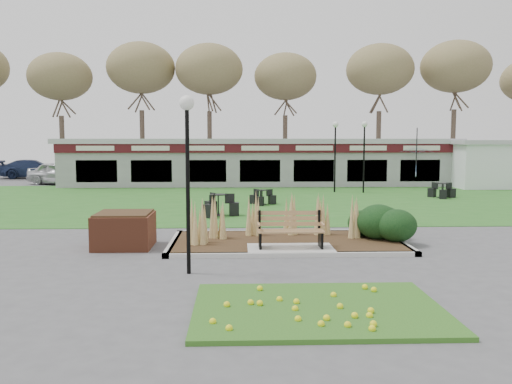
{
  "coord_description": "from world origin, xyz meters",
  "views": [
    {
      "loc": [
        -1.36,
        -13.48,
        2.92
      ],
      "look_at": [
        -0.82,
        2.0,
        1.38
      ],
      "focal_mm": 38.0,
      "sensor_mm": 36.0,
      "label": 1
    }
  ],
  "objects_px": {
    "food_pavilion": "(259,162)",
    "lamp_post_mid_right": "(364,141)",
    "lamp_post_near_left": "(187,145)",
    "car_silver": "(60,173)",
    "lamp_post_far_right": "(335,141)",
    "patio_umbrella": "(416,162)",
    "bistro_set_b": "(218,209)",
    "park_bench": "(290,229)",
    "car_blue": "(33,169)",
    "bistro_set_a": "(262,200)",
    "brick_planter": "(124,230)",
    "service_hut": "(488,163)",
    "bistro_set_d": "(442,193)"
  },
  "relations": [
    {
      "from": "food_pavilion",
      "to": "car_silver",
      "type": "relative_size",
      "value": 5.81
    },
    {
      "from": "car_silver",
      "to": "lamp_post_far_right",
      "type": "bearing_deg",
      "value": -86.23
    },
    {
      "from": "service_hut",
      "to": "lamp_post_mid_right",
      "type": "relative_size",
      "value": 1.15
    },
    {
      "from": "park_bench",
      "to": "lamp_post_mid_right",
      "type": "relative_size",
      "value": 0.44
    },
    {
      "from": "lamp_post_mid_right",
      "to": "bistro_set_b",
      "type": "height_order",
      "value": "lamp_post_mid_right"
    },
    {
      "from": "food_pavilion",
      "to": "lamp_post_far_right",
      "type": "height_order",
      "value": "lamp_post_far_right"
    },
    {
      "from": "bistro_set_b",
      "to": "patio_umbrella",
      "type": "height_order",
      "value": "patio_umbrella"
    },
    {
      "from": "lamp_post_near_left",
      "to": "lamp_post_mid_right",
      "type": "bearing_deg",
      "value": 65.44
    },
    {
      "from": "lamp_post_far_right",
      "to": "patio_umbrella",
      "type": "xyz_separation_m",
      "value": [
        5.26,
        2.46,
        -1.24
      ]
    },
    {
      "from": "food_pavilion",
      "to": "lamp_post_far_right",
      "type": "xyz_separation_m",
      "value": [
        3.92,
        -4.42,
        1.31
      ]
    },
    {
      "from": "bistro_set_a",
      "to": "bistro_set_b",
      "type": "xyz_separation_m",
      "value": [
        -1.81,
        -3.39,
        0.06
      ]
    },
    {
      "from": "service_hut",
      "to": "car_blue",
      "type": "bearing_deg",
      "value": 163.25
    },
    {
      "from": "park_bench",
      "to": "car_blue",
      "type": "distance_m",
      "value": 31.38
    },
    {
      "from": "bistro_set_d",
      "to": "car_silver",
      "type": "distance_m",
      "value": 22.83
    },
    {
      "from": "brick_planter",
      "to": "bistro_set_b",
      "type": "bearing_deg",
      "value": 67.97
    },
    {
      "from": "patio_umbrella",
      "to": "bistro_set_a",
      "type": "bearing_deg",
      "value": -140.25
    },
    {
      "from": "lamp_post_near_left",
      "to": "car_silver",
      "type": "bearing_deg",
      "value": 113.79
    },
    {
      "from": "bistro_set_d",
      "to": "car_silver",
      "type": "bearing_deg",
      "value": 158.27
    },
    {
      "from": "bistro_set_b",
      "to": "lamp_post_mid_right",
      "type": "bearing_deg",
      "value": 48.4
    },
    {
      "from": "park_bench",
      "to": "car_blue",
      "type": "xyz_separation_m",
      "value": [
        -16.41,
        26.75,
        0.09
      ]
    },
    {
      "from": "lamp_post_near_left",
      "to": "lamp_post_mid_right",
      "type": "height_order",
      "value": "lamp_post_mid_right"
    },
    {
      "from": "bistro_set_d",
      "to": "car_silver",
      "type": "relative_size",
      "value": 0.31
    },
    {
      "from": "bistro_set_d",
      "to": "lamp_post_far_right",
      "type": "bearing_deg",
      "value": 147.83
    },
    {
      "from": "service_hut",
      "to": "lamp_post_far_right",
      "type": "relative_size",
      "value": 1.15
    },
    {
      "from": "bistro_set_b",
      "to": "food_pavilion",
      "type": "bearing_deg",
      "value": 81.09
    },
    {
      "from": "lamp_post_near_left",
      "to": "lamp_post_far_right",
      "type": "bearing_deg",
      "value": 70.08
    },
    {
      "from": "car_silver",
      "to": "service_hut",
      "type": "bearing_deg",
      "value": -74.44
    },
    {
      "from": "bistro_set_b",
      "to": "patio_umbrella",
      "type": "xyz_separation_m",
      "value": [
        11.25,
        11.25,
        1.26
      ]
    },
    {
      "from": "park_bench",
      "to": "bistro_set_d",
      "type": "relative_size",
      "value": 1.3
    },
    {
      "from": "brick_planter",
      "to": "lamp_post_near_left",
      "type": "bearing_deg",
      "value": -55.96
    },
    {
      "from": "lamp_post_near_left",
      "to": "car_silver",
      "type": "distance_m",
      "value": 25.15
    },
    {
      "from": "food_pavilion",
      "to": "patio_umbrella",
      "type": "bearing_deg",
      "value": -12.07
    },
    {
      "from": "service_hut",
      "to": "lamp_post_near_left",
      "type": "xyz_separation_m",
      "value": [
        -15.91,
        -19.94,
        1.33
      ]
    },
    {
      "from": "lamp_post_near_left",
      "to": "patio_umbrella",
      "type": "height_order",
      "value": "lamp_post_near_left"
    },
    {
      "from": "bistro_set_b",
      "to": "bistro_set_d",
      "type": "bearing_deg",
      "value": 28.32
    },
    {
      "from": "car_blue",
      "to": "bistro_set_a",
      "type": "bearing_deg",
      "value": -149.31
    },
    {
      "from": "park_bench",
      "to": "bistro_set_d",
      "type": "height_order",
      "value": "park_bench"
    },
    {
      "from": "brick_planter",
      "to": "car_silver",
      "type": "height_order",
      "value": "car_silver"
    },
    {
      "from": "food_pavilion",
      "to": "bistro_set_a",
      "type": "xyz_separation_m",
      "value": [
        -0.26,
        -9.82,
        -1.24
      ]
    },
    {
      "from": "lamp_post_far_right",
      "to": "park_bench",
      "type": "bearing_deg",
      "value": -104.38
    },
    {
      "from": "food_pavilion",
      "to": "lamp_post_mid_right",
      "type": "distance_m",
      "value": 7.34
    },
    {
      "from": "lamp_post_near_left",
      "to": "bistro_set_b",
      "type": "bearing_deg",
      "value": 87.74
    },
    {
      "from": "service_hut",
      "to": "car_blue",
      "type": "distance_m",
      "value": 31.25
    },
    {
      "from": "lamp_post_far_right",
      "to": "bistro_set_b",
      "type": "distance_m",
      "value": 10.92
    },
    {
      "from": "car_silver",
      "to": "park_bench",
      "type": "bearing_deg",
      "value": -126.75
    },
    {
      "from": "park_bench",
      "to": "lamp_post_far_right",
      "type": "xyz_separation_m",
      "value": [
        3.92,
        15.29,
        2.2
      ]
    },
    {
      "from": "brick_planter",
      "to": "car_blue",
      "type": "distance_m",
      "value": 28.64
    },
    {
      "from": "bistro_set_b",
      "to": "car_blue",
      "type": "relative_size",
      "value": 0.33
    },
    {
      "from": "brick_planter",
      "to": "bistro_set_d",
      "type": "relative_size",
      "value": 1.14
    },
    {
      "from": "lamp_post_near_left",
      "to": "lamp_post_far_right",
      "type": "xyz_separation_m",
      "value": [
        6.34,
        17.48,
        -0.0
      ]
    }
  ]
}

